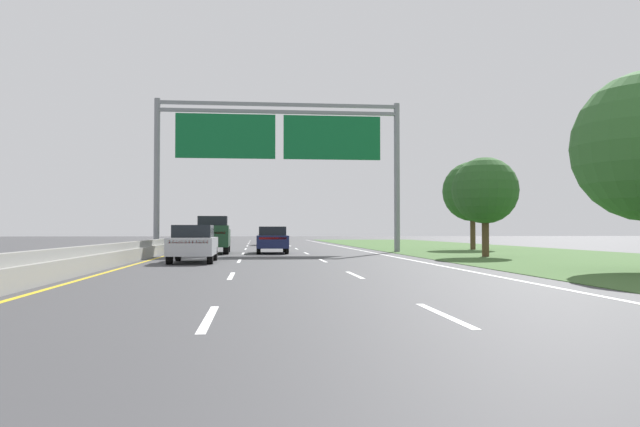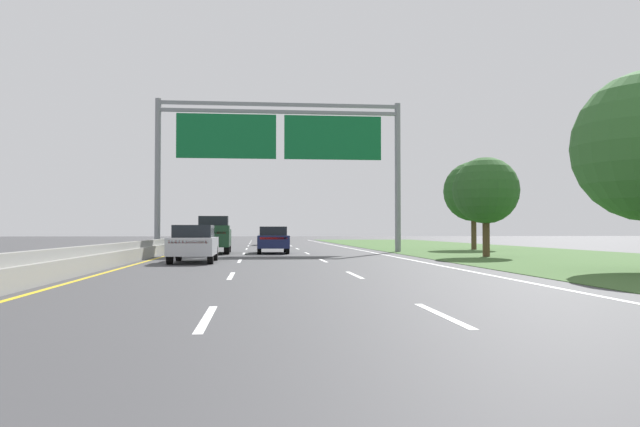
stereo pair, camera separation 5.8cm
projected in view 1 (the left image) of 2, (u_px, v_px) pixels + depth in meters
ground_plane at (276, 255)px, 34.13m from camera, size 220.00×220.00×0.00m
lane_striping at (277, 255)px, 33.67m from camera, size 11.96×106.00×0.01m
grass_verge_right at (522, 254)px, 35.56m from camera, size 14.00×110.00×0.02m
median_barrier_concrete at (153, 249)px, 33.46m from camera, size 0.60×110.00×0.85m
overhead_sign_gantry at (279, 144)px, 38.28m from camera, size 15.06×0.42×9.31m
pickup_truck_darkgreen at (212, 235)px, 36.85m from camera, size 2.10×5.44×2.20m
car_silver_left_lane_sedan at (193, 243)px, 26.39m from camera, size 1.84×4.41×1.57m
car_white_centre_lane_sedan at (268, 236)px, 57.19m from camera, size 1.91×4.44×1.57m
car_navy_centre_lane_sedan at (272, 239)px, 36.98m from camera, size 1.87×4.42×1.57m
roadside_tree_mid at (485, 191)px, 31.77m from camera, size 3.38×3.38×5.07m
roadside_tree_far at (473, 192)px, 43.57m from camera, size 4.16×4.16×6.15m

